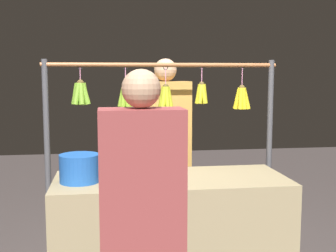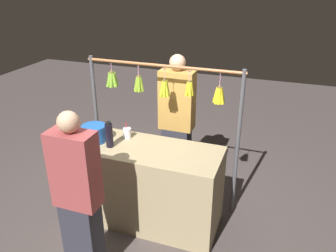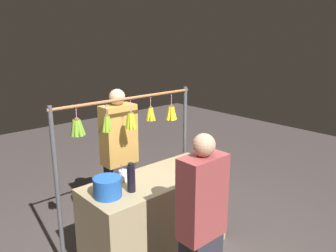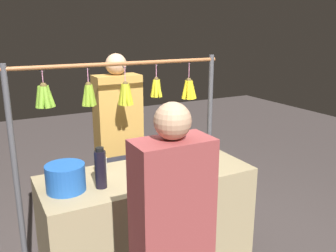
# 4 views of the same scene
# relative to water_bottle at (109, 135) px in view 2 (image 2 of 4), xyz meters

# --- Properties ---
(ground_plane) EXTENTS (12.00, 12.00, 0.00)m
(ground_plane) POSITION_rel_water_bottle_xyz_m (-0.38, -0.09, -1.04)
(ground_plane) COLOR #443B39
(market_counter) EXTENTS (1.55, 0.65, 0.91)m
(market_counter) POSITION_rel_water_bottle_xyz_m (-0.38, -0.09, -0.59)
(market_counter) COLOR tan
(market_counter) RESTS_ON ground
(display_rack) EXTENTS (1.78, 0.14, 1.70)m
(display_rack) POSITION_rel_water_bottle_xyz_m (-0.37, -0.55, 0.18)
(display_rack) COLOR #4C4C51
(display_rack) RESTS_ON ground
(water_bottle) EXTENTS (0.08, 0.08, 0.28)m
(water_bottle) POSITION_rel_water_bottle_xyz_m (0.00, 0.00, 0.00)
(water_bottle) COLOR black
(water_bottle) RESTS_ON market_counter
(blue_bucket) EXTENTS (0.26, 0.26, 0.18)m
(blue_bucket) POSITION_rel_water_bottle_xyz_m (0.22, -0.06, -0.04)
(blue_bucket) COLOR #2159B3
(blue_bucket) RESTS_ON market_counter
(drink_cup) EXTENTS (0.09, 0.09, 0.18)m
(drink_cup) POSITION_rel_water_bottle_xyz_m (-0.08, -0.25, -0.08)
(drink_cup) COLOR silver
(drink_cup) RESTS_ON market_counter
(vendor_person) EXTENTS (0.41, 0.22, 1.72)m
(vendor_person) POSITION_rel_water_bottle_xyz_m (-0.45, -0.86, -0.19)
(vendor_person) COLOR #2D2D38
(vendor_person) RESTS_ON ground
(customer_person) EXTENTS (0.38, 0.21, 1.62)m
(customer_person) POSITION_rel_water_bottle_xyz_m (-0.11, 0.78, -0.24)
(customer_person) COLOR #2D2D38
(customer_person) RESTS_ON ground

